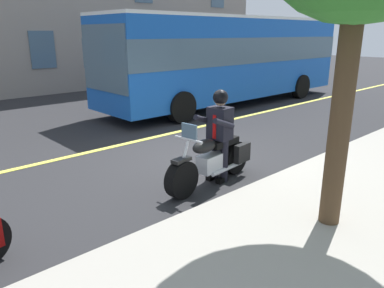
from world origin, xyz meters
name	(u,v)px	position (x,y,z in m)	size (l,w,h in m)	color
ground_plane	(194,158)	(0.00, 0.00, 0.00)	(80.00, 80.00, 0.00)	#28282B
lane_center_stripe	(143,140)	(0.00, -2.00, 0.01)	(60.00, 0.16, 0.01)	#E5DB4C
motorcycle_main	(213,160)	(0.71, 1.26, 0.45)	(2.22, 0.74, 1.26)	black
rider_main	(219,128)	(0.52, 1.24, 1.04)	(0.66, 0.60, 1.74)	black
bus_near	(231,55)	(-5.62, -3.97, 1.87)	(11.05, 2.70, 3.30)	blue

